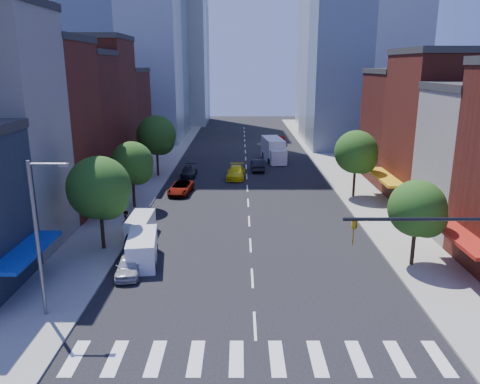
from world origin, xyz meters
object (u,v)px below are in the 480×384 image
object	(u,v)px
traffic_car_oncoming	(257,165)
pedestrian_far	(126,222)
cargo_van_near	(142,250)
cargo_van_far	(140,227)
parked_car_front	(129,265)
traffic_car_far	(281,140)
taxi	(236,172)
box_truck	(274,150)
parked_car_third	(181,188)
parked_car_second	(137,248)
parked_car_rear	(189,171)

from	to	relation	value
traffic_car_oncoming	pedestrian_far	world-z (taller)	pedestrian_far
traffic_car_oncoming	cargo_van_near	bearing A→B (deg)	70.12
cargo_van_far	parked_car_front	bearing A→B (deg)	-84.61
cargo_van_near	traffic_car_far	world-z (taller)	cargo_van_near
taxi	box_truck	size ratio (longest dim) A/B	0.63
parked_car_front	parked_car_third	distance (m)	20.88
cargo_van_near	box_truck	size ratio (longest dim) A/B	0.60
parked_car_third	traffic_car_far	xyz separation A→B (m)	(14.06, 34.57, 0.10)
parked_car_second	traffic_car_far	distance (m)	54.82
parked_car_third	cargo_van_near	bearing A→B (deg)	-85.76
parked_car_front	pedestrian_far	world-z (taller)	pedestrian_far
parked_car_front	box_truck	size ratio (longest dim) A/B	0.46
pedestrian_far	parked_car_rear	bearing A→B (deg)	163.12
parked_car_front	box_truck	bearing A→B (deg)	67.07
parked_car_second	pedestrian_far	world-z (taller)	pedestrian_far
parked_car_second	box_truck	bearing A→B (deg)	65.89
parked_car_second	pedestrian_far	distance (m)	5.42
parked_car_third	parked_car_rear	world-z (taller)	parked_car_third
parked_car_rear	cargo_van_far	world-z (taller)	cargo_van_far
parked_car_rear	taxi	distance (m)	6.20
parked_car_second	cargo_van_near	bearing A→B (deg)	-60.95
parked_car_third	pedestrian_far	world-z (taller)	pedestrian_far
traffic_car_oncoming	traffic_car_far	bearing A→B (deg)	-105.53
taxi	traffic_car_far	size ratio (longest dim) A/B	1.16
box_truck	pedestrian_far	bearing A→B (deg)	-121.72
cargo_van_near	box_truck	world-z (taller)	box_truck
cargo_van_far	traffic_car_oncoming	bearing A→B (deg)	67.55
parked_car_rear	pedestrian_far	xyz separation A→B (m)	(-3.00, -21.71, 0.48)
parked_car_second	cargo_van_far	xyz separation A→B (m)	(-0.68, 4.37, 0.12)
parked_car_front	parked_car_rear	world-z (taller)	parked_car_front
taxi	traffic_car_oncoming	distance (m)	5.33
parked_car_rear	parked_car_front	bearing A→B (deg)	-91.51
cargo_van_far	pedestrian_far	bearing A→B (deg)	154.16
parked_car_second	parked_car_rear	xyz separation A→B (m)	(0.99, 26.73, -0.15)
parked_car_third	taxi	bearing A→B (deg)	56.47
cargo_van_near	parked_car_third	bearing A→B (deg)	80.95
cargo_van_near	parked_car_second	bearing A→B (deg)	116.55
pedestrian_far	parked_car_third	bearing A→B (deg)	158.11
taxi	traffic_car_far	bearing A→B (deg)	76.83
parked_car_front	traffic_car_far	world-z (taller)	traffic_car_far
traffic_car_oncoming	taxi	bearing A→B (deg)	54.23
traffic_car_far	pedestrian_far	bearing A→B (deg)	69.27
parked_car_front	taxi	size ratio (longest dim) A/B	0.74
parked_car_second	parked_car_third	size ratio (longest dim) A/B	1.01
parked_car_rear	cargo_van_near	bearing A→B (deg)	-90.49
parked_car_front	traffic_car_oncoming	world-z (taller)	traffic_car_oncoming
box_truck	pedestrian_far	size ratio (longest dim) A/B	4.31
parked_car_third	traffic_car_oncoming	bearing A→B (deg)	58.69
cargo_van_near	taxi	distance (m)	27.25
parked_car_second	pedestrian_far	bearing A→B (deg)	106.65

